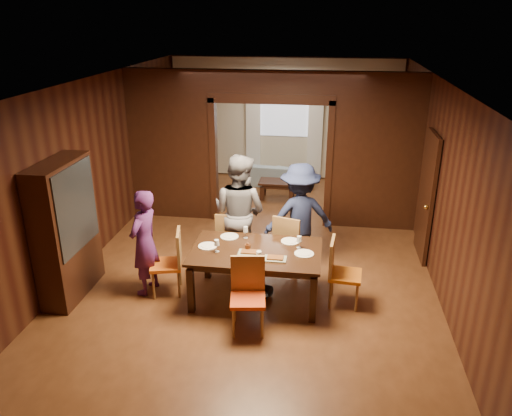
% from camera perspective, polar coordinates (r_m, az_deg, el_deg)
% --- Properties ---
extents(floor, '(9.00, 9.00, 0.00)m').
position_cam_1_polar(floor, '(8.45, 0.31, -5.64)').
color(floor, '#542E17').
rests_on(floor, ground).
extents(ceiling, '(5.50, 9.00, 0.02)m').
position_cam_1_polar(ceiling, '(7.58, 0.35, 14.26)').
color(ceiling, silver).
rests_on(ceiling, room_walls).
extents(room_walls, '(5.52, 9.01, 2.90)m').
position_cam_1_polar(room_walls, '(9.68, 1.88, 7.44)').
color(room_walls, black).
rests_on(room_walls, floor).
extents(person_purple, '(0.50, 0.64, 1.57)m').
position_cam_1_polar(person_purple, '(7.32, -12.64, -3.88)').
color(person_purple, '#4C1E59').
rests_on(person_purple, floor).
extents(person_grey, '(1.12, 1.01, 1.88)m').
position_cam_1_polar(person_grey, '(7.79, -1.92, -0.50)').
color(person_grey, slate).
rests_on(person_grey, floor).
extents(person_navy, '(1.26, 0.96, 1.72)m').
position_cam_1_polar(person_navy, '(7.86, 5.00, -0.97)').
color(person_navy, '#1D2548').
rests_on(person_navy, floor).
extents(sofa, '(1.77, 0.80, 0.50)m').
position_cam_1_polar(sofa, '(11.91, 2.37, 3.88)').
color(sofa, '#8BA3B6').
rests_on(sofa, floor).
extents(serving_bowl, '(0.36, 0.36, 0.09)m').
position_cam_1_polar(serving_bowl, '(7.00, 0.61, -4.36)').
color(serving_bowl, black).
rests_on(serving_bowl, dining_table).
extents(dining_table, '(1.81, 1.13, 0.76)m').
position_cam_1_polar(dining_table, '(7.15, 0.01, -7.58)').
color(dining_table, black).
rests_on(dining_table, floor).
extents(coffee_table, '(0.80, 0.50, 0.40)m').
position_cam_1_polar(coffee_table, '(11.02, 2.46, 2.11)').
color(coffee_table, black).
rests_on(coffee_table, floor).
extents(chair_left, '(0.53, 0.53, 0.97)m').
position_cam_1_polar(chair_left, '(7.35, -10.25, -6.16)').
color(chair_left, orange).
rests_on(chair_left, floor).
extents(chair_right, '(0.48, 0.48, 0.97)m').
position_cam_1_polar(chair_right, '(7.08, 10.18, -7.32)').
color(chair_right, '#C35E12').
rests_on(chair_right, floor).
extents(chair_far_l, '(0.45, 0.45, 0.97)m').
position_cam_1_polar(chair_far_l, '(7.99, -2.79, -3.49)').
color(chair_far_l, orange).
rests_on(chair_far_l, floor).
extents(chair_far_r, '(0.55, 0.55, 0.97)m').
position_cam_1_polar(chair_far_r, '(7.87, 3.96, -3.92)').
color(chair_far_r, orange).
rests_on(chair_far_r, floor).
extents(chair_near, '(0.50, 0.50, 0.97)m').
position_cam_1_polar(chair_near, '(6.42, -0.94, -10.16)').
color(chair_near, red).
rests_on(chair_near, floor).
extents(hutch, '(0.40, 1.20, 2.00)m').
position_cam_1_polar(hutch, '(7.50, -20.91, -2.39)').
color(hutch, black).
rests_on(hutch, floor).
extents(door_right, '(0.06, 0.90, 2.10)m').
position_cam_1_polar(door_right, '(8.59, 18.94, 1.24)').
color(door_right, black).
rests_on(door_right, floor).
extents(window_far, '(1.20, 0.03, 1.30)m').
position_cam_1_polar(window_far, '(12.13, 3.28, 11.24)').
color(window_far, silver).
rests_on(window_far, back_wall).
extents(curtain_left, '(0.35, 0.06, 2.40)m').
position_cam_1_polar(curtain_left, '(12.26, -0.32, 9.24)').
color(curtain_left, white).
rests_on(curtain_left, back_wall).
extents(curtain_right, '(0.35, 0.06, 2.40)m').
position_cam_1_polar(curtain_right, '(12.13, 6.79, 8.96)').
color(curtain_right, white).
rests_on(curtain_right, back_wall).
extents(plate_left, '(0.27, 0.27, 0.01)m').
position_cam_1_polar(plate_left, '(7.11, -5.55, -4.35)').
color(plate_left, white).
rests_on(plate_left, dining_table).
extents(plate_far_l, '(0.27, 0.27, 0.01)m').
position_cam_1_polar(plate_far_l, '(7.38, -3.05, -3.28)').
color(plate_far_l, silver).
rests_on(plate_far_l, dining_table).
extents(plate_far_r, '(0.27, 0.27, 0.01)m').
position_cam_1_polar(plate_far_r, '(7.24, 3.93, -3.81)').
color(plate_far_r, white).
rests_on(plate_far_r, dining_table).
extents(plate_right, '(0.27, 0.27, 0.01)m').
position_cam_1_polar(plate_right, '(6.90, 5.51, -5.21)').
color(plate_right, white).
rests_on(plate_right, dining_table).
extents(plate_near, '(0.27, 0.27, 0.01)m').
position_cam_1_polar(plate_near, '(6.64, -0.60, -6.23)').
color(plate_near, silver).
rests_on(plate_near, dining_table).
extents(platter_a, '(0.30, 0.20, 0.04)m').
position_cam_1_polar(platter_a, '(6.88, -0.79, -5.07)').
color(platter_a, gray).
rests_on(platter_a, dining_table).
extents(platter_b, '(0.30, 0.20, 0.04)m').
position_cam_1_polar(platter_b, '(6.73, 2.21, -5.74)').
color(platter_b, gray).
rests_on(platter_b, dining_table).
extents(wineglass_left, '(0.08, 0.08, 0.18)m').
position_cam_1_polar(wineglass_left, '(6.92, -4.50, -4.33)').
color(wineglass_left, silver).
rests_on(wineglass_left, dining_table).
extents(wineglass_far, '(0.08, 0.08, 0.18)m').
position_cam_1_polar(wineglass_far, '(7.31, -1.19, -2.80)').
color(wineglass_far, white).
rests_on(wineglass_far, dining_table).
extents(wineglass_right, '(0.08, 0.08, 0.18)m').
position_cam_1_polar(wineglass_right, '(7.03, 4.94, -3.90)').
color(wineglass_right, silver).
rests_on(wineglass_right, dining_table).
extents(tumbler, '(0.07, 0.07, 0.14)m').
position_cam_1_polar(tumbler, '(6.66, 0.33, -5.53)').
color(tumbler, white).
rests_on(tumbler, dining_table).
extents(condiment_jar, '(0.08, 0.08, 0.11)m').
position_cam_1_polar(condiment_jar, '(6.95, -0.95, -4.45)').
color(condiment_jar, '#4C2511').
rests_on(condiment_jar, dining_table).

